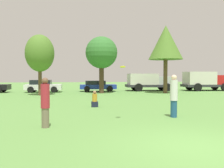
# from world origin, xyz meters

# --- Properties ---
(ground_plane) EXTENTS (120.00, 120.00, 0.00)m
(ground_plane) POSITION_xyz_m (0.00, 0.00, 0.00)
(ground_plane) COLOR #5B8E42
(person_thrower) EXTENTS (0.31, 0.31, 1.80)m
(person_thrower) POSITION_xyz_m (-4.20, 2.97, 0.92)
(person_thrower) COLOR #726651
(person_thrower) RESTS_ON ground
(person_catcher) EXTENTS (0.33, 0.33, 1.90)m
(person_catcher) POSITION_xyz_m (1.22, 4.29, 0.97)
(person_catcher) COLOR navy
(person_catcher) RESTS_ON ground
(frisbee) EXTENTS (0.23, 0.23, 0.07)m
(frisbee) POSITION_xyz_m (-1.21, 3.79, 2.22)
(frisbee) COLOR yellow
(bystander_sitting) EXTENTS (0.39, 0.32, 0.97)m
(bystander_sitting) POSITION_xyz_m (-1.99, 8.33, 0.40)
(bystander_sitting) COLOR #191E33
(bystander_sitting) RESTS_ON ground
(tree_0) EXTENTS (2.66, 2.66, 5.65)m
(tree_0) POSITION_xyz_m (-6.34, 17.31, 3.90)
(tree_0) COLOR brown
(tree_0) RESTS_ON ground
(tree_1) EXTENTS (3.33, 3.33, 5.91)m
(tree_1) POSITION_xyz_m (-0.37, 19.15, 4.19)
(tree_1) COLOR #473323
(tree_1) RESTS_ON ground
(tree_2) EXTENTS (3.55, 3.55, 7.08)m
(tree_2) POSITION_xyz_m (6.24, 18.14, 5.26)
(tree_2) COLOR brown
(tree_2) RESTS_ON ground
(parked_car_white) EXTENTS (4.01, 2.15, 1.36)m
(parked_car_white) POSITION_xyz_m (-6.63, 21.62, 0.71)
(parked_car_white) COLOR silver
(parked_car_white) RESTS_ON ground
(parked_car_blue) EXTENTS (4.27, 2.00, 1.25)m
(parked_car_blue) POSITION_xyz_m (-0.54, 22.11, 0.66)
(parked_car_blue) COLOR #1E389E
(parked_car_blue) RESTS_ON ground
(delivery_truck_silver) EXTENTS (5.60, 2.71, 2.08)m
(delivery_truck_silver) POSITION_xyz_m (5.68, 22.28, 1.18)
(delivery_truck_silver) COLOR #2D2D33
(delivery_truck_silver) RESTS_ON ground
(delivery_truck_red) EXTENTS (5.54, 2.73, 2.30)m
(delivery_truck_red) POSITION_xyz_m (12.57, 21.46, 1.28)
(delivery_truck_red) COLOR #2D2D33
(delivery_truck_red) RESTS_ON ground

